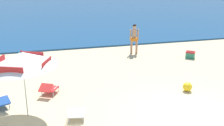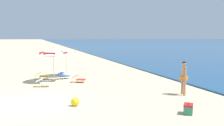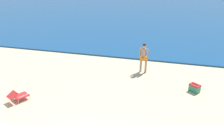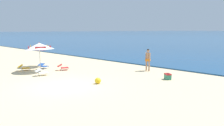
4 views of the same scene
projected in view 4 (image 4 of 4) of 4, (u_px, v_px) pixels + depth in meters
name	position (u px, v px, depth m)	size (l,w,h in m)	color
ground_plane	(64.00, 86.00, 13.08)	(800.00, 800.00, 0.00)	#D1BA8E
beach_umbrella_striped_main	(39.00, 46.00, 17.42)	(2.39, 2.37, 2.35)	silver
beach_umbrella_striped_second	(39.00, 45.00, 19.68)	(2.76, 2.77, 2.21)	silver
lounge_chair_under_umbrella	(24.00, 67.00, 18.06)	(0.75, 1.00, 0.52)	gold
lounge_chair_beside_umbrella	(43.00, 66.00, 18.84)	(0.81, 1.00, 0.51)	#1E4799
lounge_chair_facing_sea	(63.00, 67.00, 18.25)	(0.87, 1.03, 0.52)	red
lounge_chair_spare_folded	(42.00, 72.00, 16.06)	(0.71, 0.97, 0.51)	white
person_standing_near_shore	(148.00, 58.00, 17.85)	(0.52, 0.44, 1.78)	tan
cooler_box	(168.00, 76.00, 14.86)	(0.61, 0.58, 0.43)	#2D7F5B
beach_ball	(98.00, 81.00, 13.65)	(0.38, 0.38, 0.38)	yellow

